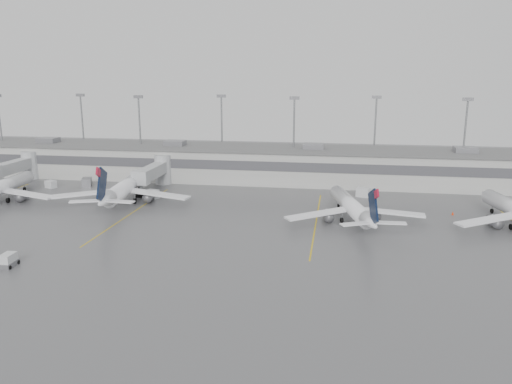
# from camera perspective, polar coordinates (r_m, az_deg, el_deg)

# --- Properties ---
(ground) EXTENTS (260.00, 260.00, 0.00)m
(ground) POSITION_cam_1_polar(r_m,az_deg,el_deg) (71.02, -8.45, -8.16)
(ground) COLOR #525255
(ground) RESTS_ON ground
(terminal) EXTENTS (152.00, 17.00, 9.45)m
(terminal) POSITION_cam_1_polar(r_m,az_deg,el_deg) (124.45, -0.40, 3.30)
(terminal) COLOR #A7A7A2
(terminal) RESTS_ON ground
(light_masts) EXTENTS (142.40, 8.00, 20.60)m
(light_masts) POSITION_cam_1_polar(r_m,az_deg,el_deg) (128.98, 0.04, 7.18)
(light_masts) COLOR gray
(light_masts) RESTS_ON ground
(jet_bridge_left) EXTENTS (4.00, 17.20, 7.00)m
(jet_bridge_left) POSITION_cam_1_polar(r_m,az_deg,el_deg) (134.49, -25.39, 2.63)
(jet_bridge_left) COLOR #A9ACAF
(jet_bridge_left) RESTS_ON ground
(jet_bridge_right) EXTENTS (4.00, 17.20, 7.00)m
(jet_bridge_right) POSITION_cam_1_polar(r_m,az_deg,el_deg) (118.18, -11.27, 2.36)
(jet_bridge_right) COLOR #A9ACAF
(jet_bridge_right) RESTS_ON ground
(stand_markings) EXTENTS (105.25, 40.00, 0.01)m
(stand_markings) POSITION_cam_1_polar(r_m,az_deg,el_deg) (92.91, -3.96, -2.85)
(stand_markings) COLOR gold
(stand_markings) RESTS_ON ground
(jet_mid_left) EXTENTS (27.94, 31.50, 10.21)m
(jet_mid_left) POSITION_cam_1_polar(r_m,az_deg,el_deg) (105.39, -14.82, 0.46)
(jet_mid_left) COLOR white
(jet_mid_left) RESTS_ON ground
(jet_mid_right) EXTENTS (24.36, 27.65, 9.11)m
(jet_mid_right) POSITION_cam_1_polar(r_m,az_deg,el_deg) (90.36, 10.95, -1.67)
(jet_mid_right) COLOR white
(jet_mid_right) RESTS_ON ground
(baggage_tug) EXTENTS (1.98, 2.92, 1.82)m
(baggage_tug) POSITION_cam_1_polar(r_m,az_deg,el_deg) (77.19, -26.47, -7.13)
(baggage_tug) COLOR silver
(baggage_tug) RESTS_ON ground
(gse_uld_a) EXTENTS (2.86, 2.41, 1.72)m
(gse_uld_a) POSITION_cam_1_polar(r_m,az_deg,el_deg) (125.42, -22.40, 0.82)
(gse_uld_a) COLOR silver
(gse_uld_a) RESTS_ON ground
(gse_uld_b) EXTENTS (3.01, 2.48, 1.83)m
(gse_uld_b) POSITION_cam_1_polar(r_m,az_deg,el_deg) (108.48, -11.76, -0.24)
(gse_uld_b) COLOR silver
(gse_uld_b) RESTS_ON ground
(gse_uld_c) EXTENTS (3.20, 2.63, 1.95)m
(gse_uld_c) POSITION_cam_1_polar(r_m,az_deg,el_deg) (110.01, 12.15, -0.04)
(gse_uld_c) COLOR silver
(gse_uld_c) RESTS_ON ground
(gse_loader) EXTENTS (3.01, 3.74, 2.02)m
(gse_loader) POSITION_cam_1_polar(r_m,az_deg,el_deg) (124.00, -18.77, 1.06)
(gse_loader) COLOR slate
(gse_loader) RESTS_ON ground
(cone_b) EXTENTS (0.49, 0.49, 0.77)m
(cone_b) POSITION_cam_1_polar(r_m,az_deg,el_deg) (110.11, -15.36, -0.52)
(cone_b) COLOR #EA3304
(cone_b) RESTS_ON ground
(cone_c) EXTENTS (0.38, 0.38, 0.60)m
(cone_c) POSITION_cam_1_polar(r_m,az_deg,el_deg) (103.02, 9.68, -1.22)
(cone_c) COLOR #EA3304
(cone_c) RESTS_ON ground
(cone_d) EXTENTS (0.44, 0.44, 0.69)m
(cone_d) POSITION_cam_1_polar(r_m,az_deg,el_deg) (100.93, 21.57, -2.26)
(cone_d) COLOR #EA3304
(cone_d) RESTS_ON ground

